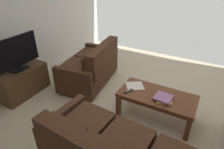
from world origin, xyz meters
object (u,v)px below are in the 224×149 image
object	(u,v)px
tv_stand	(22,82)
flat_tv	(15,53)
coffee_table	(157,98)
book_stack	(164,98)
loose_magazine	(135,86)
tv_remote	(128,91)
loveseat_near	(92,66)

from	to	relation	value
tv_stand	flat_tv	distance (m)	0.58
coffee_table	book_stack	world-z (taller)	book_stack
flat_tv	loose_magazine	bearing A→B (deg)	-162.40
tv_remote	loose_magazine	world-z (taller)	tv_remote
loveseat_near	book_stack	bearing A→B (deg)	163.03
book_stack	tv_remote	distance (m)	0.55
loose_magazine	tv_stand	bearing A→B (deg)	-107.30
coffee_table	book_stack	xyz separation A→B (m)	(-0.12, 0.09, 0.10)
tv_remote	loose_magazine	xyz separation A→B (m)	(-0.02, -0.20, -0.01)
coffee_table	flat_tv	world-z (taller)	flat_tv
coffee_table	book_stack	size ratio (longest dim) A/B	4.11
flat_tv	book_stack	size ratio (longest dim) A/B	3.27
flat_tv	tv_stand	bearing A→B (deg)	68.21
loose_magazine	flat_tv	bearing A→B (deg)	-107.33
coffee_table	tv_stand	distance (m)	2.48
flat_tv	tv_remote	size ratio (longest dim) A/B	5.69
coffee_table	tv_remote	bearing A→B (deg)	18.14
loveseat_near	coffee_table	distance (m)	1.55
book_stack	flat_tv	bearing A→B (deg)	10.93
loveseat_near	tv_stand	world-z (taller)	loveseat_near
book_stack	tv_remote	world-z (taller)	book_stack
loveseat_near	flat_tv	distance (m)	1.42
coffee_table	tv_stand	size ratio (longest dim) A/B	1.27
flat_tv	loose_magazine	xyz separation A→B (m)	(-2.01, -0.64, -0.40)
loveseat_near	tv_remote	bearing A→B (deg)	153.04
coffee_table	tv_remote	xyz separation A→B (m)	(0.42, 0.14, 0.08)
coffee_table	tv_remote	world-z (taller)	tv_remote
tv_stand	book_stack	xyz separation A→B (m)	(-2.53, -0.49, 0.21)
book_stack	tv_remote	size ratio (longest dim) A/B	1.74
coffee_table	tv_remote	distance (m)	0.45
coffee_table	loveseat_near	bearing A→B (deg)	-15.19
loveseat_near	coffee_table	world-z (taller)	loveseat_near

